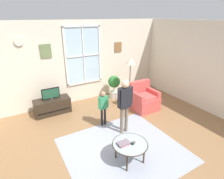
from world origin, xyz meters
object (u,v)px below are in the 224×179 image
Objects in this scene: person_green_shirt at (103,104)px; potted_plant_by_window at (114,85)px; person_black_shirt at (125,101)px; coffee_table at (130,145)px; floor_lamp at (130,65)px; armchair at (143,99)px; cup at (136,142)px; remote_near_books at (130,143)px; television at (51,94)px; tv_stand at (52,106)px; book_stack at (124,143)px.

potted_plant_by_window is at bearing 50.14° from person_green_shirt.
person_black_shirt is 1.43× the size of person_green_shirt.
coffee_table is 0.46× the size of floor_lamp.
cup is at bearing -133.26° from armchair.
coffee_table is 5.21× the size of remote_near_books.
cup is 0.05× the size of floor_lamp.
television is at bearing 166.34° from floor_lamp.
tv_stand is 1.22× the size of armchair.
potted_plant_by_window is (1.34, 2.87, 0.11)m from coffee_table.
person_black_shirt is at bearing -148.77° from armchair.
floor_lamp is (-0.16, 0.57, 1.00)m from armchair.
armchair reaches higher than television.
armchair is 1.19× the size of coffee_table.
coffee_table is 3.17m from potted_plant_by_window.
television is 2.24m from potted_plant_by_window.
coffee_table is at bearing -72.46° from television.
tv_stand is 1.77m from person_green_shirt.
cup is 0.11m from remote_near_books.
potted_plant_by_window is at bearing 64.97° from coffee_table.
potted_plant_by_window reaches higher than tv_stand.
television is 2.88m from book_stack.
person_black_shirt is (0.45, 0.90, 0.46)m from remote_near_books.
potted_plant_by_window is (0.88, 1.97, -0.40)m from person_black_shirt.
person_black_shirt is at bearing -61.52° from person_green_shirt.
person_black_shirt is (0.46, 0.89, 0.50)m from coffee_table.
person_black_shirt is at bearing -114.08° from potted_plant_by_window.
television reaches higher than cup.
remote_near_books is (0.13, -0.05, -0.01)m from book_stack.
book_stack is at bearing -74.52° from tv_stand.
potted_plant_by_window reaches higher than remote_near_books.
armchair is at bearing -24.04° from television.
remote_near_books is 0.09× the size of floor_lamp.
television is at bearing -178.75° from potted_plant_by_window.
person_black_shirt reaches higher than television.
person_green_shirt is (0.28, 1.40, 0.18)m from book_stack.
coffee_table is 0.14m from book_stack.
book_stack is at bearing -117.43° from potted_plant_by_window.
floor_lamp reaches higher than potted_plant_by_window.
potted_plant_by_window reaches higher than cup.
coffee_table is 2.87m from floor_lamp.
armchair is 2.45m from book_stack.
coffee_table is at bearing -117.06° from person_black_shirt.
floor_lamp is (0.22, -0.64, 0.82)m from potted_plant_by_window.
person_black_shirt is at bearing 63.42° from remote_near_books.
remote_near_books is 2.86m from floor_lamp.
person_green_shirt is 1.85m from potted_plant_by_window.
tv_stand is 0.74× the size of person_black_shirt.
armchair reaches higher than cup.
tv_stand is 2.25m from potted_plant_by_window.
book_stack is 3.18m from potted_plant_by_window.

